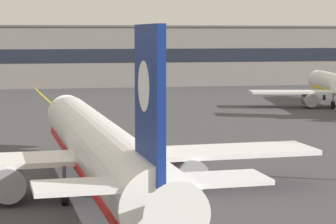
% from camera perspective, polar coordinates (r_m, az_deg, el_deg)
% --- Properties ---
extents(taxiway_centreline, '(12.42, 179.61, 0.01)m').
position_cam_1_polar(taxiway_centreline, '(69.66, -5.61, -2.89)').
color(taxiway_centreline, yellow).
rests_on(taxiway_centreline, ground).
extents(airliner_foreground, '(32.20, 41.51, 11.65)m').
position_cam_1_polar(airliner_foreground, '(48.45, -5.63, -2.95)').
color(airliner_foreground, white).
rests_on(airliner_foreground, ground).
extents(safety_cone_by_nose_gear, '(0.44, 0.44, 0.55)m').
position_cam_1_polar(safety_cone_by_nose_gear, '(64.34, -7.04, -3.46)').
color(safety_cone_by_nose_gear, orange).
rests_on(safety_cone_by_nose_gear, ground).
extents(terminal_building, '(159.53, 12.40, 12.93)m').
position_cam_1_polar(terminal_building, '(151.74, -4.80, 4.58)').
color(terminal_building, slate).
rests_on(terminal_building, ground).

